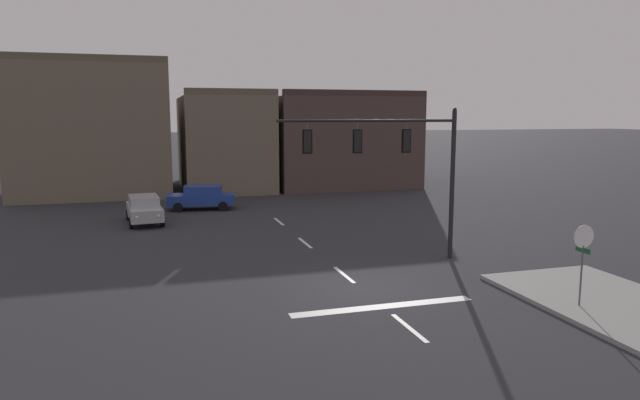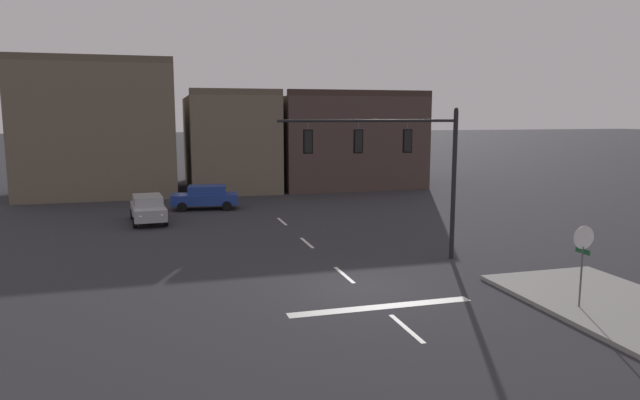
% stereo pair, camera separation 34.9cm
% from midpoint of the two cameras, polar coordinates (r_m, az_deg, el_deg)
% --- Properties ---
extents(ground_plane, '(400.00, 400.00, 0.00)m').
position_cam_midpoint_polar(ground_plane, '(21.23, 3.72, -8.87)').
color(ground_plane, '#2B2B30').
extents(sidewalk_near_corner, '(5.00, 8.00, 0.15)m').
position_cam_midpoint_polar(sidewalk_near_corner, '(21.77, 26.56, -9.13)').
color(sidewalk_near_corner, gray).
rests_on(sidewalk_near_corner, ground).
extents(stop_bar_paint, '(6.40, 0.50, 0.01)m').
position_cam_midpoint_polar(stop_bar_paint, '(19.46, 5.80, -10.52)').
color(stop_bar_paint, silver).
rests_on(stop_bar_paint, ground).
extents(lane_centreline, '(0.16, 26.40, 0.01)m').
position_cam_midpoint_polar(lane_centreline, '(23.04, 1.98, -7.45)').
color(lane_centreline, silver).
rests_on(lane_centreline, ground).
extents(signal_mast_near_side, '(7.73, 1.22, 6.64)m').
position_cam_midpoint_polar(signal_mast_near_side, '(24.75, 7.26, 4.47)').
color(signal_mast_near_side, black).
rests_on(signal_mast_near_side, ground).
extents(stop_sign, '(0.76, 0.64, 2.83)m').
position_cam_midpoint_polar(stop_sign, '(20.28, 24.32, -4.18)').
color(stop_sign, '#56565B').
rests_on(stop_sign, ground).
extents(car_lot_nearside, '(4.61, 2.33, 1.61)m').
position_cam_midpoint_polar(car_lot_nearside, '(39.32, -11.99, 0.30)').
color(car_lot_nearside, navy).
rests_on(car_lot_nearside, ground).
extents(car_lot_middle, '(2.23, 4.57, 1.61)m').
position_cam_midpoint_polar(car_lot_middle, '(35.26, -17.40, -0.83)').
color(car_lot_middle, '#9EA0A5').
rests_on(car_lot_middle, ground).
extents(building_row, '(32.65, 12.97, 10.59)m').
position_cam_midpoint_polar(building_row, '(50.59, -9.50, 6.13)').
color(building_row, '#665B4C').
rests_on(building_row, ground).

